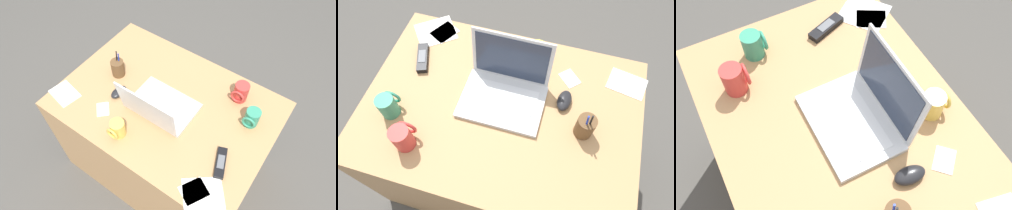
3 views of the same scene
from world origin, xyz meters
TOP-DOWN VIEW (x-y plane):
  - ground_plane at (0.00, 0.00)m, footprint 6.00×6.00m
  - desk at (0.00, 0.00)m, footprint 1.13×0.80m
  - laptop at (0.00, 0.07)m, footprint 0.34×0.28m
  - computer_mouse at (0.24, 0.10)m, footprint 0.06×0.10m
  - coffee_mug_white at (0.08, 0.29)m, footprint 0.07×0.08m
  - coffee_mug_tall at (-0.42, -0.14)m, footprint 0.07×0.08m
  - coffee_mug_spare at (-0.30, -0.25)m, footprint 0.08×0.09m
  - cordless_phone at (-0.41, 0.14)m, footprint 0.10×0.16m
  - pen_holder at (0.34, -0.01)m, footprint 0.07×0.07m
  - paper_note_near_laptop at (-0.42, 0.31)m, footprint 0.24×0.23m
  - paper_note_left at (0.25, 0.22)m, footprint 0.10×0.10m
  - paper_note_right at (0.49, 0.26)m, footprint 0.17×0.14m
  - paper_note_front at (-0.37, 0.32)m, footprint 0.14×0.15m

SIDE VIEW (x-z plane):
  - ground_plane at x=0.00m, z-range 0.00..0.00m
  - desk at x=0.00m, z-range 0.00..0.72m
  - paper_note_near_laptop at x=-0.42m, z-range 0.72..0.72m
  - paper_note_left at x=0.25m, z-range 0.72..0.72m
  - paper_note_right at x=0.49m, z-range 0.72..0.72m
  - paper_note_front at x=-0.37m, z-range 0.72..0.72m
  - cordless_phone at x=-0.41m, z-range 0.72..0.75m
  - computer_mouse at x=0.24m, z-range 0.72..0.76m
  - coffee_mug_white at x=0.08m, z-range 0.72..0.81m
  - laptop at x=0.00m, z-range 0.65..0.89m
  - coffee_mug_tall at x=-0.42m, z-range 0.72..0.82m
  - pen_holder at x=0.34m, z-range 0.69..0.85m
  - coffee_mug_spare at x=-0.30m, z-range 0.72..0.83m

